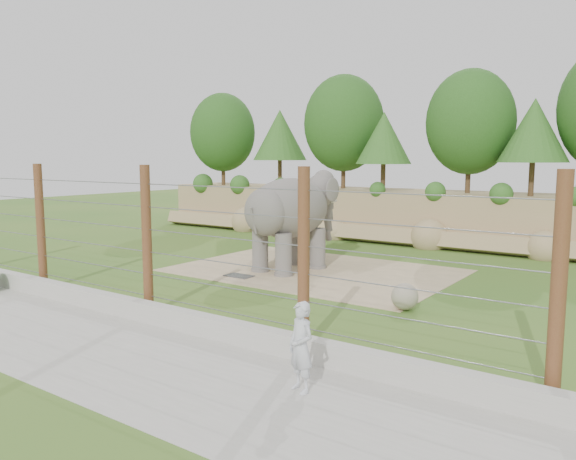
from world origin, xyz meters
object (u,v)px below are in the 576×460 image
Objects in this scene: stone_ball at (405,297)px; zookeeper at (301,347)px; elephant at (289,222)px; barrier_fence at (147,240)px.

stone_ball is 0.45× the size of zookeeper.
elephant is 2.72× the size of zookeeper.
zookeeper reaches higher than stone_ball.
elephant is at bearing 147.07° from zookeeper.
zookeeper is (0.69, -6.14, 0.44)m from stone_ball.
barrier_fence is at bearing -80.14° from elephant.
elephant is 11.11m from zookeeper.
barrier_fence is 6.57m from zookeeper.
zookeeper is (6.19, -1.86, -1.17)m from barrier_fence.
barrier_fence reaches higher than stone_ball.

